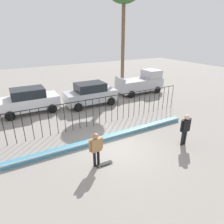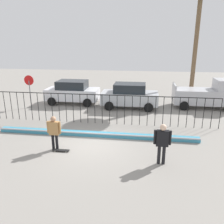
{
  "view_description": "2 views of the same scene",
  "coord_description": "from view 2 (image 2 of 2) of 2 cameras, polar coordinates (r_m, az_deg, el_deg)",
  "views": [
    {
      "loc": [
        -4.57,
        -7.66,
        5.74
      ],
      "look_at": [
        0.98,
        2.34,
        1.06
      ],
      "focal_mm": 31.19,
      "sensor_mm": 36.0,
      "label": 1
    },
    {
      "loc": [
        2.5,
        -10.34,
        5.0
      ],
      "look_at": [
        0.81,
        1.74,
        1.22
      ],
      "focal_mm": 36.87,
      "sensor_mm": 36.0,
      "label": 2
    }
  ],
  "objects": [
    {
      "name": "ground_plane",
      "position": [
        11.76,
        -5.16,
        -8.02
      ],
      "size": [
        60.0,
        60.0,
        0.0
      ],
      "primitive_type": "plane",
      "color": "gray"
    },
    {
      "name": "bowl_coping_ledge",
      "position": [
        12.66,
        -4.1,
        -5.49
      ],
      "size": [
        11.0,
        0.4,
        0.27
      ],
      "color": "teal",
      "rests_on": "ground"
    },
    {
      "name": "perimeter_fence",
      "position": [
        14.25,
        -2.47,
        1.51
      ],
      "size": [
        14.04,
        0.04,
        1.87
      ],
      "color": "black",
      "rests_on": "ground"
    },
    {
      "name": "skateboarder",
      "position": [
        11.13,
        -14.18,
        -4.34
      ],
      "size": [
        0.68,
        0.25,
        1.68
      ],
      "rotation": [
        0.0,
        0.0,
        0.21
      ],
      "color": "black",
      "rests_on": "ground"
    },
    {
      "name": "skateboard",
      "position": [
        11.27,
        -12.52,
        -9.22
      ],
      "size": [
        0.8,
        0.2,
        0.07
      ],
      "rotation": [
        0.0,
        0.0,
        -0.01
      ],
      "color": "black",
      "rests_on": "ground"
    },
    {
      "name": "camera_operator",
      "position": [
        9.77,
        12.37,
        -6.91
      ],
      "size": [
        0.72,
        0.27,
        1.79
      ],
      "rotation": [
        0.0,
        0.0,
        2.36
      ],
      "color": "black",
      "rests_on": "ground"
    },
    {
      "name": "parked_car_white",
      "position": [
        19.34,
        -9.75,
        4.96
      ],
      "size": [
        4.3,
        2.12,
        1.9
      ],
      "rotation": [
        0.0,
        0.0,
        -0.01
      ],
      "color": "silver",
      "rests_on": "ground"
    },
    {
      "name": "parked_car_silver",
      "position": [
        17.8,
        4.39,
        4.1
      ],
      "size": [
        4.3,
        2.12,
        1.9
      ],
      "rotation": [
        0.0,
        0.0,
        -0.05
      ],
      "color": "#B7BABF",
      "rests_on": "ground"
    },
    {
      "name": "pickup_truck",
      "position": [
        19.21,
        22.59,
        3.99
      ],
      "size": [
        4.7,
        2.12,
        2.24
      ],
      "rotation": [
        0.0,
        0.0,
        -0.05
      ],
      "color": "#B7B7BC",
      "rests_on": "ground"
    },
    {
      "name": "stop_sign",
      "position": [
        18.89,
        -19.77,
        5.9
      ],
      "size": [
        0.76,
        0.07,
        2.5
      ],
      "color": "slate",
      "rests_on": "ground"
    }
  ]
}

